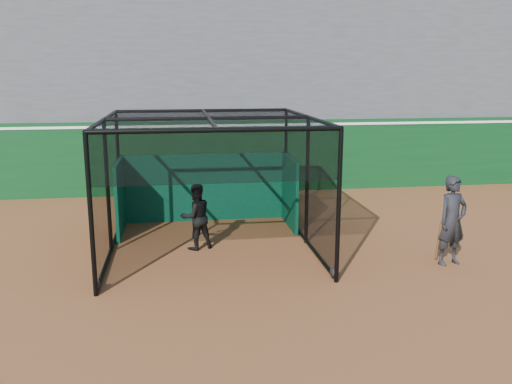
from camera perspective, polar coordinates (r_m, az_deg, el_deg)
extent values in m
plane|color=brown|center=(11.08, 1.29, -9.33)|extent=(120.00, 120.00, 0.00)
cube|color=#0A3815|center=(18.94, -3.02, 3.76)|extent=(50.00, 0.45, 2.50)
cube|color=white|center=(18.81, -3.06, 7.08)|extent=(50.00, 0.50, 0.08)
cube|color=#4C4C4F|center=(22.59, -4.05, 11.84)|extent=(50.00, 7.85, 7.75)
cube|color=#06452C|center=(15.30, -5.41, 0.48)|extent=(4.56, 0.10, 1.90)
cylinder|color=black|center=(10.97, -16.37, -9.48)|extent=(0.08, 0.22, 0.22)
cylinder|color=black|center=(11.28, 8.16, -8.45)|extent=(0.08, 0.22, 0.22)
cylinder|color=black|center=(15.48, -14.03, -2.90)|extent=(0.08, 0.22, 0.22)
cylinder|color=black|center=(15.71, 3.23, -2.31)|extent=(0.08, 0.22, 0.22)
imported|color=black|center=(12.86, -6.34, -2.60)|extent=(0.93, 0.84, 1.57)
imported|color=black|center=(12.47, 19.95, -2.85)|extent=(0.82, 0.64, 1.96)
cylinder|color=#593819|center=(12.52, 18.69, -4.76)|extent=(0.15, 0.37, 0.96)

